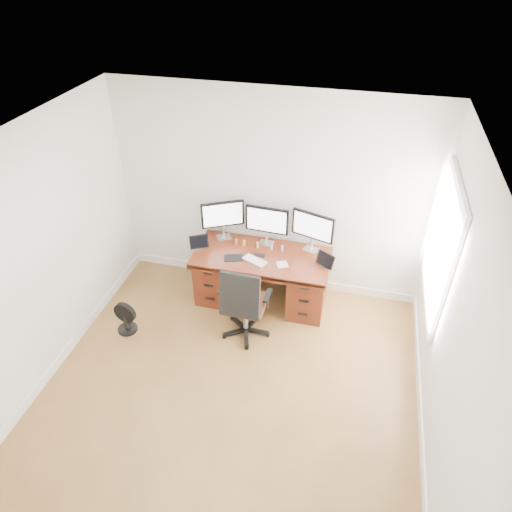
% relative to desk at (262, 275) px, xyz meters
% --- Properties ---
extents(ground, '(4.50, 4.50, 0.00)m').
position_rel_desk_xyz_m(ground, '(0.00, -1.83, -0.40)').
color(ground, brown).
rests_on(ground, ground).
extents(back_wall, '(4.00, 0.10, 2.70)m').
position_rel_desk_xyz_m(back_wall, '(0.00, 0.42, 0.95)').
color(back_wall, white).
rests_on(back_wall, ground).
extents(right_wall, '(0.10, 4.50, 2.70)m').
position_rel_desk_xyz_m(right_wall, '(2.00, -1.72, 0.95)').
color(right_wall, white).
rests_on(right_wall, ground).
extents(desk, '(1.70, 0.80, 0.75)m').
position_rel_desk_xyz_m(desk, '(0.00, 0.00, 0.00)').
color(desk, '#552011').
rests_on(desk, ground).
extents(office_chair, '(0.60, 0.57, 1.05)m').
position_rel_desk_xyz_m(office_chair, '(-0.05, -0.70, -0.06)').
color(office_chair, black).
rests_on(office_chair, ground).
extents(floor_fan, '(0.29, 0.24, 0.42)m').
position_rel_desk_xyz_m(floor_fan, '(-1.49, -0.97, -0.20)').
color(floor_fan, black).
rests_on(floor_fan, ground).
extents(monitor_left, '(0.50, 0.28, 0.53)m').
position_rel_desk_xyz_m(monitor_left, '(-0.58, 0.24, 0.68)').
color(monitor_left, silver).
rests_on(monitor_left, desk).
extents(monitor_center, '(0.55, 0.15, 0.53)m').
position_rel_desk_xyz_m(monitor_center, '(-0.00, 0.24, 0.68)').
color(monitor_center, silver).
rests_on(monitor_center, desk).
extents(monitor_right, '(0.53, 0.20, 0.53)m').
position_rel_desk_xyz_m(monitor_right, '(0.58, 0.24, 0.68)').
color(monitor_right, silver).
rests_on(monitor_right, desk).
extents(tablet_left, '(0.24, 0.17, 0.19)m').
position_rel_desk_xyz_m(tablet_left, '(-0.81, -0.08, 0.43)').
color(tablet_left, silver).
rests_on(tablet_left, desk).
extents(tablet_right, '(0.24, 0.18, 0.19)m').
position_rel_desk_xyz_m(tablet_right, '(0.79, -0.08, 0.43)').
color(tablet_right, silver).
rests_on(tablet_right, desk).
extents(keyboard, '(0.33, 0.24, 0.01)m').
position_rel_desk_xyz_m(keyboard, '(-0.06, -0.17, 0.36)').
color(keyboard, silver).
rests_on(keyboard, desk).
extents(trackpad, '(0.17, 0.17, 0.01)m').
position_rel_desk_xyz_m(trackpad, '(0.29, -0.17, 0.35)').
color(trackpad, silver).
rests_on(trackpad, desk).
extents(drawing_tablet, '(0.27, 0.21, 0.01)m').
position_rel_desk_xyz_m(drawing_tablet, '(-0.32, -0.17, 0.35)').
color(drawing_tablet, black).
rests_on(drawing_tablet, desk).
extents(phone, '(0.14, 0.07, 0.01)m').
position_rel_desk_xyz_m(phone, '(-0.03, -0.04, 0.35)').
color(phone, black).
rests_on(phone, desk).
extents(figurine_brown, '(0.04, 0.04, 0.09)m').
position_rel_desk_xyz_m(figurine_brown, '(-0.37, 0.12, 0.40)').
color(figurine_brown, '#925537').
rests_on(figurine_brown, desk).
extents(figurine_orange, '(0.04, 0.04, 0.09)m').
position_rel_desk_xyz_m(figurine_orange, '(-0.27, 0.12, 0.40)').
color(figurine_orange, orange).
rests_on(figurine_orange, desk).
extents(figurine_yellow, '(0.04, 0.04, 0.09)m').
position_rel_desk_xyz_m(figurine_yellow, '(-0.09, 0.12, 0.40)').
color(figurine_yellow, tan).
rests_on(figurine_yellow, desk).
extents(figurine_pink, '(0.04, 0.04, 0.09)m').
position_rel_desk_xyz_m(figurine_pink, '(0.09, 0.12, 0.40)').
color(figurine_pink, pink).
rests_on(figurine_pink, desk).
extents(figurine_purple, '(0.04, 0.04, 0.09)m').
position_rel_desk_xyz_m(figurine_purple, '(0.23, 0.12, 0.40)').
color(figurine_purple, '#8E67E3').
rests_on(figurine_purple, desk).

